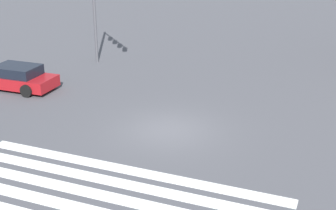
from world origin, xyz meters
The scene contains 2 objects.
ground_plane centered at (0.00, 0.00, 0.00)m, with size 116.87×116.87×0.00m, color #47474C.
car_2 centered at (-10.00, 2.10, 0.65)m, with size 4.80×2.21×1.35m.
Camera 1 is at (7.07, -17.72, 8.70)m, focal length 50.00 mm.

